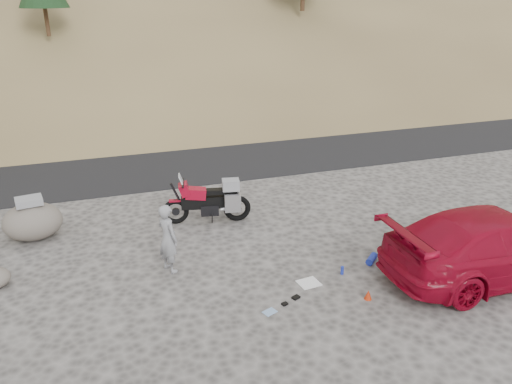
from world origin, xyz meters
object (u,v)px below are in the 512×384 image
motorcycle (211,201)px  boulder (33,221)px  red_car (491,274)px  man (170,270)px

motorcycle → boulder: size_ratio=1.59×
motorcycle → red_car: bearing=-30.7°
red_car → motorcycle: bearing=48.8°
man → boulder: 4.10m
motorcycle → boulder: motorcycle is taller
man → red_car: 7.30m
man → boulder: size_ratio=1.08×
man → red_car: (6.86, -2.49, 0.00)m
red_car → boulder: size_ratio=3.48×
motorcycle → man: motorcycle is taller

